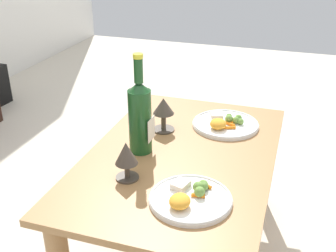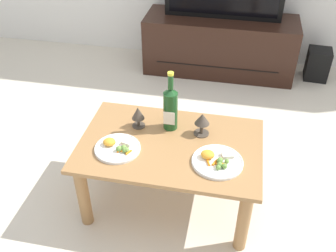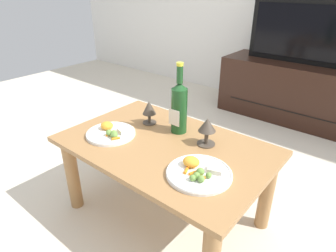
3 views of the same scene
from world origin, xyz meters
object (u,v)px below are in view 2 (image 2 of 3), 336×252
Objects in this scene: floor_speaker at (318,64)px; goblet_left at (138,114)px; dinner_plate_right at (217,161)px; tv_stand at (219,45)px; goblet_right at (202,121)px; dinner_plate_left at (117,148)px; wine_bottle at (170,107)px; dining_table at (170,155)px.

goblet_left reaches higher than floor_speaker.
tv_stand is at bearing 94.35° from dinner_plate_right.
goblet_right reaches higher than dinner_plate_right.
dinner_plate_left is (-1.33, -1.89, 0.33)m from floor_speaker.
tv_stand is 4.82× the size of floor_speaker.
floor_speaker is at bearing 1.91° from tv_stand.
goblet_right reaches higher than floor_speaker.
tv_stand is 9.95× the size of goblet_right.
dinner_plate_right is at bearing -85.65° from tv_stand.
tv_stand is at bearing 84.31° from wine_bottle.
wine_bottle is at bearing 46.05° from dinner_plate_left.
wine_bottle reaches higher than goblet_left.
wine_bottle is 0.20m from goblet_right.
dinner_plate_left is at bearing -152.01° from goblet_right.
goblet_right is at bearing -114.67° from floor_speaker.
wine_bottle is (-0.03, 0.15, 0.23)m from dining_table.
wine_bottle is (-1.08, -1.63, 0.46)m from floor_speaker.
tv_stand is 10.41× the size of goblet_left.
wine_bottle is 0.42m from dinner_plate_right.
floor_speaker is 2.33m from dinner_plate_left.
goblet_left is 0.52× the size of dinner_plate_left.
dinner_plate_left is at bearing -133.95° from wine_bottle.
dinner_plate_right is (0.14, -1.86, 0.21)m from tv_stand.
tv_stand reaches higher than floor_speaker.
wine_bottle is (-0.16, -1.60, 0.34)m from tv_stand.
tv_stand is at bearing 91.01° from goblet_right.
goblet_left is (-0.35, -1.62, 0.28)m from tv_stand.
wine_bottle is 1.45× the size of dinner_plate_left.
dining_table is 0.31m from dinner_plate_right.
goblet_right reaches higher than dining_table.
dining_table is 0.28m from wine_bottle.
dinner_plate_left is 0.55m from dinner_plate_right.
dinner_plate_left is (-0.28, -0.11, 0.10)m from dining_table.
goblet_left reaches higher than dinner_plate_right.
tv_stand reaches higher than dinner_plate_right.
goblet_left reaches higher than dining_table.
dining_table is 4.03× the size of dinner_plate_left.
floor_speaker is 2.06× the size of goblet_right.
tv_stand is 1.91m from dinner_plate_left.
wine_bottle is at bearing -95.69° from tv_stand.
wine_bottle is 2.65× the size of goblet_right.
floor_speaker is 2.12m from goblet_left.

